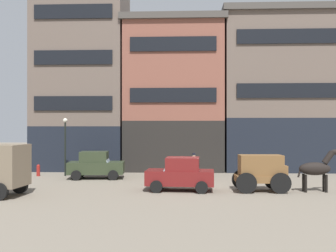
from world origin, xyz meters
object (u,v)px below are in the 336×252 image
at_px(cargo_wagon, 262,170).
at_px(pedestrian_officer, 194,165).
at_px(sedan_light, 181,174).
at_px(sedan_dark, 96,165).
at_px(streetlamp_curbside, 65,138).
at_px(fire_hydrant_curbside, 38,170).
at_px(draft_horse, 317,168).

height_order(cargo_wagon, pedestrian_officer, cargo_wagon).
xyz_separation_m(cargo_wagon, sedan_light, (-4.39, 0.07, -0.23)).
bearing_deg(sedan_dark, cargo_wagon, -24.73).
xyz_separation_m(cargo_wagon, streetlamp_curbside, (-12.66, 5.92, 1.52)).
relative_size(cargo_wagon, fire_hydrant_curbside, 3.54).
bearing_deg(fire_hydrant_curbside, sedan_light, -29.30).
distance_m(sedan_light, pedestrian_officer, 4.09).
relative_size(sedan_dark, sedan_light, 1.01).
distance_m(cargo_wagon, sedan_dark, 11.19).
bearing_deg(streetlamp_curbside, pedestrian_officer, -11.44).
bearing_deg(cargo_wagon, sedan_dark, 155.27).
xyz_separation_m(sedan_light, streetlamp_curbside, (-8.26, 5.85, 1.76)).
distance_m(draft_horse, streetlamp_curbside, 16.75).
bearing_deg(draft_horse, pedestrian_officer, 147.92).
height_order(pedestrian_officer, fire_hydrant_curbside, pedestrian_officer).
relative_size(sedan_light, streetlamp_curbside, 0.92).
bearing_deg(fire_hydrant_curbside, streetlamp_curbside, 4.61).
bearing_deg(draft_horse, sedan_light, 179.43).
height_order(sedan_dark, pedestrian_officer, sedan_dark).
bearing_deg(cargo_wagon, draft_horse, 0.03).
xyz_separation_m(cargo_wagon, pedestrian_officer, (-3.56, 4.08, -0.17)).
xyz_separation_m(draft_horse, pedestrian_officer, (-6.51, 4.08, -0.29)).
xyz_separation_m(draft_horse, sedan_light, (-7.34, 0.07, -0.36)).
xyz_separation_m(sedan_dark, fire_hydrant_curbside, (-4.38, 1.09, -0.49)).
height_order(cargo_wagon, fire_hydrant_curbside, cargo_wagon).
bearing_deg(cargo_wagon, fire_hydrant_curbside, 158.35).
relative_size(draft_horse, fire_hydrant_curbside, 2.83).
height_order(cargo_wagon, draft_horse, draft_horse).
bearing_deg(fire_hydrant_curbside, cargo_wagon, -21.65).
relative_size(pedestrian_officer, streetlamp_curbside, 0.44).
bearing_deg(sedan_dark, streetlamp_curbside, 153.49).
bearing_deg(fire_hydrant_curbside, sedan_dark, -14.00).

